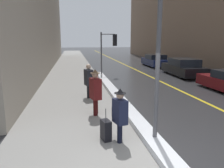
{
  "coord_description": "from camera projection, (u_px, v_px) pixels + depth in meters",
  "views": [
    {
      "loc": [
        -1.96,
        -4.64,
        2.83
      ],
      "look_at": [
        -0.4,
        4.0,
        1.05
      ],
      "focal_mm": 35.0,
      "sensor_mm": 36.0,
      "label": 1
    }
  ],
  "objects": [
    {
      "name": "ground_plane",
      "position": [
        157.0,
        157.0,
        5.38
      ],
      "size": [
        160.0,
        160.0,
        0.0
      ],
      "primitive_type": "plane",
      "color": "#2D2D30"
    },
    {
      "name": "sidewalk_slab",
      "position": [
        73.0,
        72.0,
        19.5
      ],
      "size": [
        4.0,
        80.0,
        0.01
      ],
      "color": "gray",
      "rests_on": "ground"
    },
    {
      "name": "road_centre_stripe",
      "position": [
        137.0,
        70.0,
        20.54
      ],
      "size": [
        0.16,
        80.0,
        0.0
      ],
      "color": "gold",
      "rests_on": "ground"
    },
    {
      "name": "snow_bank_curb",
      "position": [
        115.0,
        94.0,
        11.28
      ],
      "size": [
        0.5,
        14.61,
        0.19
      ],
      "color": "white",
      "rests_on": "ground"
    },
    {
      "name": "lamp_post",
      "position": [
        159.0,
        29.0,
        5.49
      ],
      "size": [
        0.28,
        0.28,
        5.23
      ],
      "color": "#515156",
      "rests_on": "ground"
    },
    {
      "name": "traffic_light_near",
      "position": [
        110.0,
        45.0,
        17.11
      ],
      "size": [
        1.31,
        0.37,
        3.41
      ],
      "rotation": [
        0.0,
        0.0,
        0.09
      ],
      "color": "#515156",
      "rests_on": "ground"
    },
    {
      "name": "pedestrian_with_shoulder_bag",
      "position": [
        120.0,
        113.0,
        6.07
      ],
      "size": [
        0.39,
        0.7,
        1.53
      ],
      "rotation": [
        0.0,
        0.0,
        -1.32
      ],
      "color": "black",
      "rests_on": "ground"
    },
    {
      "name": "pedestrian_in_glasses",
      "position": [
        95.0,
        90.0,
        8.24
      ],
      "size": [
        0.44,
        0.6,
        1.76
      ],
      "rotation": [
        0.0,
        0.0,
        -1.32
      ],
      "color": "#340C0C",
      "rests_on": "ground"
    },
    {
      "name": "pedestrian_nearside",
      "position": [
        89.0,
        79.0,
        10.73
      ],
      "size": [
        0.44,
        0.6,
        1.67
      ],
      "rotation": [
        0.0,
        0.0,
        -1.32
      ],
      "color": "black",
      "rests_on": "ground"
    },
    {
      "name": "parked_car_black",
      "position": [
        183.0,
        68.0,
        17.51
      ],
      "size": [
        2.08,
        4.7,
        1.38
      ],
      "rotation": [
        0.0,
        0.0,
        1.53
      ],
      "color": "black",
      "rests_on": "ground"
    },
    {
      "name": "parked_car_navy",
      "position": [
        155.0,
        61.0,
        23.63
      ],
      "size": [
        1.87,
        4.11,
        1.3
      ],
      "rotation": [
        0.0,
        0.0,
        1.57
      ],
      "color": "navy",
      "rests_on": "ground"
    },
    {
      "name": "rolling_suitcase",
      "position": [
        106.0,
        130.0,
        6.21
      ],
      "size": [
        0.3,
        0.4,
        0.95
      ],
      "rotation": [
        0.0,
        0.0,
        -1.32
      ],
      "color": "black",
      "rests_on": "ground"
    }
  ]
}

